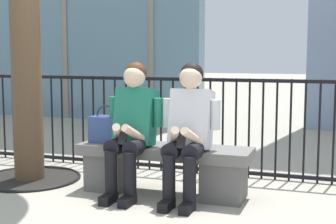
{
  "coord_description": "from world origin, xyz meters",
  "views": [
    {
      "loc": [
        1.49,
        -4.12,
        1.27
      ],
      "look_at": [
        0.0,
        0.1,
        0.75
      ],
      "focal_mm": 52.03,
      "sensor_mm": 36.0,
      "label": 1
    }
  ],
  "objects": [
    {
      "name": "seated_person_with_phone",
      "position": [
        -0.27,
        -0.13,
        0.65
      ],
      "size": [
        0.52,
        0.66,
        1.21
      ],
      "color": "black",
      "rests_on": "ground"
    },
    {
      "name": "ground_plane",
      "position": [
        0.0,
        0.0,
        0.0
      ],
      "size": [
        60.0,
        60.0,
        0.0
      ],
      "primitive_type": "plane",
      "color": "#A8A091"
    },
    {
      "name": "stone_bench",
      "position": [
        0.0,
        0.0,
        0.27
      ],
      "size": [
        1.6,
        0.44,
        0.45
      ],
      "color": "slate",
      "rests_on": "ground"
    },
    {
      "name": "seated_person_companion",
      "position": [
        0.27,
        -0.13,
        0.65
      ],
      "size": [
        0.52,
        0.66,
        1.21
      ],
      "color": "black",
      "rests_on": "ground"
    },
    {
      "name": "plaza_railing",
      "position": [
        0.0,
        0.85,
        0.52
      ],
      "size": [
        7.93,
        0.04,
        1.04
      ],
      "color": "black",
      "rests_on": "ground"
    },
    {
      "name": "handbag_on_bench",
      "position": [
        -0.58,
        -0.01,
        0.58
      ],
      "size": [
        0.29,
        0.2,
        0.36
      ],
      "color": "#33477F",
      "rests_on": "stone_bench"
    }
  ]
}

